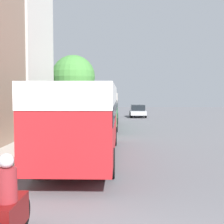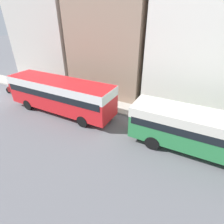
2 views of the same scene
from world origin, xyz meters
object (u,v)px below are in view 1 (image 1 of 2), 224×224
Objects in this scene: bus_lead at (85,111)px; bus_following at (102,105)px; motorcycle_behind_lead at (9,211)px; car_crossing at (138,111)px.

bus_lead is 1.11× the size of bus_following.
bus_lead is 11.93m from bus_following.
motorcycle_behind_lead is 0.58× the size of car_crossing.
bus_lead is 23.49m from car_crossing.
motorcycle_behind_lead reaches higher than car_crossing.
bus_following reaches higher than car_crossing.
motorcycle_behind_lead is (-0.56, -19.83, -1.16)m from bus_following.
bus_following is 4.20× the size of motorcycle_behind_lead.
bus_lead is 2.68× the size of car_crossing.
car_crossing is at bearing 82.50° from motorcycle_behind_lead.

